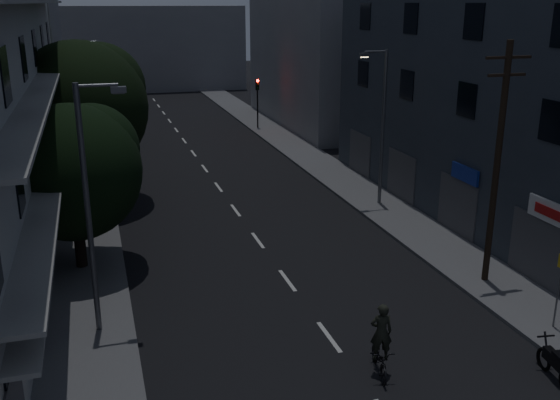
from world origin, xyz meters
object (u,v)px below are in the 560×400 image
utility_pole (497,161)px  cyclist (380,350)px  bus_stop_sign (560,278)px  motorcycle (556,365)px

utility_pole → cyclist: utility_pole is taller
bus_stop_sign → motorcycle: bus_stop_sign is taller
cyclist → bus_stop_sign: bearing=17.8°
utility_pole → cyclist: 8.95m
bus_stop_sign → utility_pole: bearing=89.9°
bus_stop_sign → motorcycle: 3.35m
motorcycle → cyclist: cyclist is taller
motorcycle → bus_stop_sign: bearing=59.5°
utility_pole → bus_stop_sign: size_ratio=3.56×
bus_stop_sign → cyclist: (-6.59, -0.60, -1.14)m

